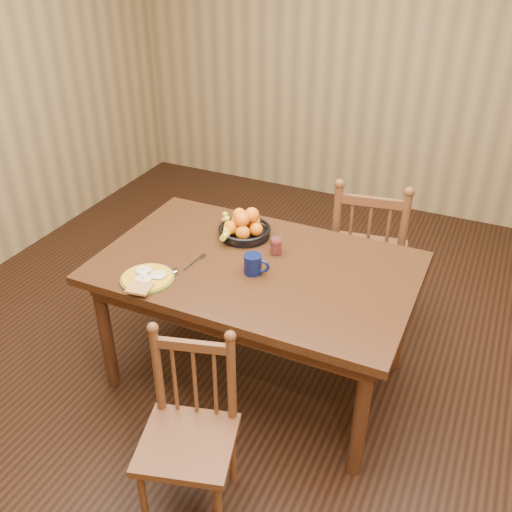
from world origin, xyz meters
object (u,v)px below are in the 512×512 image
at_px(chair_near, 189,434).
at_px(breakfast_plate, 147,278).
at_px(fruit_bowl, 243,227).
at_px(dining_table, 256,278).
at_px(coffee_mug, 254,264).
at_px(chair_far, 367,255).

xyz_separation_m(chair_near, breakfast_plate, (-0.50, 0.49, 0.35)).
xyz_separation_m(chair_near, fruit_bowl, (-0.27, 1.09, 0.39)).
distance_m(dining_table, breakfast_plate, 0.56).
distance_m(coffee_mug, fruit_bowl, 0.38).
height_order(chair_near, breakfast_plate, chair_near).
height_order(chair_far, chair_near, chair_far).
bearing_deg(fruit_bowl, breakfast_plate, -111.33).
distance_m(chair_near, breakfast_plate, 0.78).
distance_m(dining_table, chair_near, 0.89).
bearing_deg(dining_table, chair_near, -84.40).
xyz_separation_m(chair_far, fruit_bowl, (-0.59, -0.52, 0.32)).
bearing_deg(chair_near, coffee_mug, 78.89).
relative_size(coffee_mug, fruit_bowl, 0.41).
distance_m(breakfast_plate, coffee_mug, 0.52).
relative_size(chair_far, chair_near, 1.17).
xyz_separation_m(dining_table, coffee_mug, (0.02, -0.08, 0.14)).
relative_size(chair_near, breakfast_plate, 2.91).
relative_size(chair_near, coffee_mug, 6.40).
distance_m(chair_far, chair_near, 1.64).
bearing_deg(chair_far, breakfast_plate, 44.64).
relative_size(chair_near, fruit_bowl, 2.65).
bearing_deg(fruit_bowl, dining_table, -51.91).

